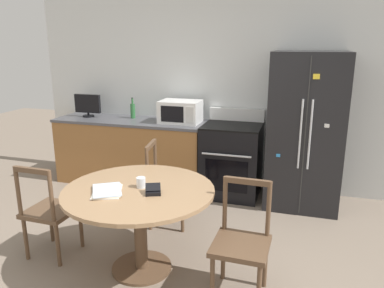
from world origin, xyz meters
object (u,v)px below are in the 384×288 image
object	(u,v)px
refrigerator	(305,131)
wallet	(153,190)
dining_chair_far	(166,186)
dining_chair_left	(50,211)
countertop_tv	(88,105)
dining_chair_right	(241,243)
microwave	(180,112)
counter_bottle	(133,110)
candle_glass	(141,183)
oven_range	(232,160)

from	to	relation	value
refrigerator	wallet	world-z (taller)	refrigerator
dining_chair_far	dining_chair_left	world-z (taller)	same
countertop_tv	dining_chair_far	bearing A→B (deg)	-34.07
dining_chair_left	dining_chair_right	distance (m)	1.76
microwave	counter_bottle	bearing A→B (deg)	171.98
microwave	countertop_tv	size ratio (longest dim) A/B	1.35
dining_chair_far	candle_glass	world-z (taller)	dining_chair_far
countertop_tv	dining_chair_left	world-z (taller)	countertop_tv
microwave	dining_chair_far	xyz separation A→B (m)	(0.18, -1.04, -0.61)
dining_chair_right	candle_glass	bearing A→B (deg)	-5.76
countertop_tv	microwave	bearing A→B (deg)	-0.47
wallet	dining_chair_left	bearing A→B (deg)	178.05
refrigerator	dining_chair_left	size ratio (longest dim) A/B	2.02
counter_bottle	microwave	bearing A→B (deg)	-8.02
dining_chair_far	candle_glass	xyz separation A→B (m)	(0.10, -0.84, 0.35)
oven_range	dining_chair_far	size ratio (longest dim) A/B	1.20
countertop_tv	candle_glass	bearing A→B (deg)	-48.91
dining_chair_far	candle_glass	distance (m)	0.92
dining_chair_far	wallet	xyz separation A→B (m)	(0.24, -0.93, 0.34)
refrigerator	dining_chair_left	world-z (taller)	refrigerator
oven_range	counter_bottle	bearing A→B (deg)	174.35
oven_range	refrigerator	bearing A→B (deg)	-2.91
oven_range	dining_chair_right	size ratio (longest dim) A/B	1.20
dining_chair_left	wallet	size ratio (longest dim) A/B	5.53
oven_range	counter_bottle	xyz separation A→B (m)	(-1.42, 0.14, 0.54)
refrigerator	oven_range	world-z (taller)	refrigerator
countertop_tv	dining_chair_right	bearing A→B (deg)	-38.49
counter_bottle	candle_glass	distance (m)	2.24
refrigerator	counter_bottle	size ratio (longest dim) A/B	6.40
refrigerator	candle_glass	distance (m)	2.21
refrigerator	wallet	size ratio (longest dim) A/B	11.15
dining_chair_left	dining_chair_far	bearing A→B (deg)	50.23
refrigerator	dining_chair_far	distance (m)	1.75
oven_range	countertop_tv	xyz separation A→B (m)	(-2.07, 0.05, 0.60)
candle_glass	wallet	bearing A→B (deg)	-32.24
dining_chair_far	candle_glass	bearing A→B (deg)	-1.83
dining_chair_left	countertop_tv	bearing A→B (deg)	113.03
countertop_tv	counter_bottle	size ratio (longest dim) A/B	1.35
oven_range	counter_bottle	world-z (taller)	counter_bottle
counter_bottle	dining_chair_right	world-z (taller)	counter_bottle
dining_chair_far	counter_bottle	bearing A→B (deg)	-149.82
countertop_tv	dining_chair_right	size ratio (longest dim) A/B	0.42
oven_range	dining_chair_left	distance (m)	2.30
dining_chair_left	wallet	xyz separation A→B (m)	(1.03, -0.04, 0.34)
countertop_tv	wallet	xyz separation A→B (m)	(1.80, -1.98, -0.29)
dining_chair_right	wallet	size ratio (longest dim) A/B	5.53
refrigerator	countertop_tv	bearing A→B (deg)	178.17
counter_bottle	wallet	distance (m)	2.38
dining_chair_far	microwave	bearing A→B (deg)	-178.32
oven_range	wallet	world-z (taller)	oven_range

